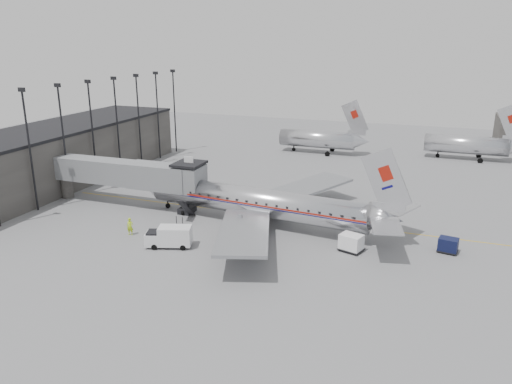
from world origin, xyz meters
TOP-DOWN VIEW (x-y plane):
  - ground at (0.00, 0.00)m, footprint 160.00×160.00m
  - terminal at (-34.00, 10.00)m, footprint 12.00×46.00m
  - apron_line at (3.00, 6.00)m, footprint 60.00×0.15m
  - jet_bridge at (-16.66, 3.67)m, footprint 21.00×6.20m
  - floodlight_masts at (-27.50, 13.00)m, footprint 0.90×42.25m
  - distant_aircraft_near at (-1.79, 42.00)m, footprint 16.39×3.20m
  - distant_aircraft_mid at (24.21, 46.00)m, footprint 16.39×3.20m
  - airliner at (0.67, 2.93)m, footprint 33.48×30.89m
  - service_van at (-6.06, -6.49)m, footprint 5.06×3.19m
  - baggage_cart_navy at (21.16, 2.00)m, footprint 2.17×1.79m
  - baggage_cart_white at (11.88, -1.08)m, footprint 2.71×2.36m
  - ramp_worker at (-11.75, -5.09)m, footprint 0.81×0.63m

SIDE VIEW (x-z plane):
  - ground at x=0.00m, z-range 0.00..0.00m
  - apron_line at x=3.00m, z-range 0.00..0.01m
  - baggage_cart_navy at x=21.16m, z-range 0.05..1.58m
  - baggage_cart_white at x=11.88m, z-range 0.06..1.85m
  - ramp_worker at x=-11.75m, z-range 0.00..1.96m
  - service_van at x=-6.06m, z-range 0.06..2.28m
  - airliner at x=0.67m, z-range -2.63..7.96m
  - distant_aircraft_near at x=-1.79m, z-range -2.40..7.86m
  - distant_aircraft_mid at x=24.21m, z-range -2.40..7.86m
  - terminal at x=-34.00m, z-range 0.00..8.00m
  - jet_bridge at x=-16.66m, z-range 0.63..7.73m
  - floodlight_masts at x=-27.50m, z-range 0.74..15.99m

